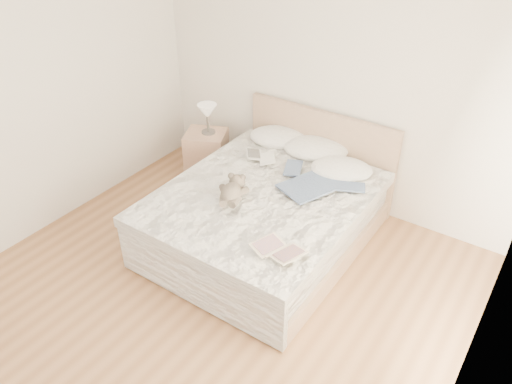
% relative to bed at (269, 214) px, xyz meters
% --- Properties ---
extents(floor, '(4.00, 4.50, 0.00)m').
position_rel_bed_xyz_m(floor, '(0.00, -1.19, -0.31)').
color(floor, brown).
rests_on(floor, ground).
extents(wall_back, '(4.00, 0.02, 2.70)m').
position_rel_bed_xyz_m(wall_back, '(0.00, 1.06, 1.04)').
color(wall_back, silver).
rests_on(wall_back, ground).
extents(wall_left, '(0.02, 4.50, 2.70)m').
position_rel_bed_xyz_m(wall_left, '(-2.00, -1.19, 1.04)').
color(wall_left, silver).
rests_on(wall_left, ground).
extents(wall_right, '(0.02, 4.50, 2.70)m').
position_rel_bed_xyz_m(wall_right, '(2.00, -1.19, 1.04)').
color(wall_right, silver).
rests_on(wall_right, ground).
extents(window, '(0.02, 1.30, 1.10)m').
position_rel_bed_xyz_m(window, '(1.99, -0.89, 1.14)').
color(window, white).
rests_on(window, wall_right).
extents(bed, '(1.72, 2.14, 1.00)m').
position_rel_bed_xyz_m(bed, '(0.00, 0.00, 0.00)').
color(bed, tan).
rests_on(bed, floor).
extents(nightstand, '(0.58, 0.55, 0.56)m').
position_rel_bed_xyz_m(nightstand, '(-1.25, 0.61, -0.03)').
color(nightstand, tan).
rests_on(nightstand, floor).
extents(table_lamp, '(0.28, 0.28, 0.34)m').
position_rel_bed_xyz_m(table_lamp, '(-1.23, 0.63, 0.50)').
color(table_lamp, '#49423E').
rests_on(table_lamp, nightstand).
extents(pillow_left, '(0.75, 0.65, 0.19)m').
position_rel_bed_xyz_m(pillow_left, '(-0.44, 0.86, 0.33)').
color(pillow_left, white).
rests_on(pillow_left, bed).
extents(pillow_middle, '(0.79, 0.67, 0.20)m').
position_rel_bed_xyz_m(pillow_middle, '(0.02, 0.85, 0.33)').
color(pillow_middle, white).
rests_on(pillow_middle, bed).
extents(pillow_right, '(0.71, 0.61, 0.18)m').
position_rel_bed_xyz_m(pillow_right, '(0.42, 0.63, 0.33)').
color(pillow_right, white).
rests_on(pillow_right, bed).
extents(blouse, '(0.78, 0.81, 0.02)m').
position_rel_bed_xyz_m(blouse, '(0.32, 0.22, 0.32)').
color(blouse, '#354667').
rests_on(blouse, bed).
extents(photo_book, '(0.40, 0.38, 0.02)m').
position_rel_bed_xyz_m(photo_book, '(-0.36, 0.40, 0.32)').
color(photo_book, white).
rests_on(photo_book, bed).
extents(childrens_book, '(0.44, 0.36, 0.02)m').
position_rel_bed_xyz_m(childrens_book, '(0.56, -0.73, 0.32)').
color(childrens_book, beige).
rests_on(childrens_book, bed).
extents(teddy_bear, '(0.35, 0.40, 0.18)m').
position_rel_bed_xyz_m(teddy_bear, '(-0.14, -0.39, 0.34)').
color(teddy_bear, brown).
rests_on(teddy_bear, bed).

